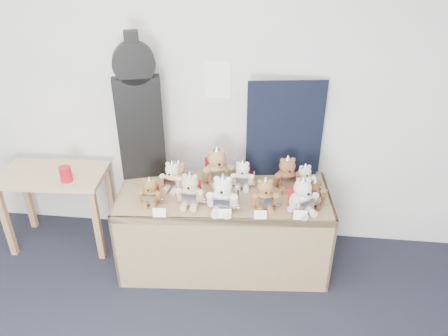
# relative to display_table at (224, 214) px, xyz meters

# --- Properties ---
(room_shell) EXTENTS (6.00, 6.00, 6.00)m
(room_shell) POSITION_rel_display_table_xyz_m (-0.11, 0.51, 0.90)
(room_shell) COLOR white
(room_shell) RESTS_ON floor
(display_table) EXTENTS (1.69, 0.81, 0.68)m
(display_table) POSITION_rel_display_table_xyz_m (0.00, 0.00, 0.00)
(display_table) COLOR olive
(display_table) RESTS_ON floor
(side_table) EXTENTS (0.88, 0.52, 0.71)m
(side_table) POSITION_rel_display_table_xyz_m (-1.44, 0.17, 0.05)
(side_table) COLOR tan
(side_table) RESTS_ON floor
(guitar_case) EXTENTS (0.37, 0.21, 1.17)m
(guitar_case) POSITION_rel_display_table_xyz_m (-0.69, 0.28, 0.72)
(guitar_case) COLOR black
(guitar_case) RESTS_ON display_table
(navy_board) EXTENTS (0.60, 0.11, 0.80)m
(navy_board) POSITION_rel_display_table_xyz_m (0.44, 0.41, 0.55)
(navy_board) COLOR black
(navy_board) RESTS_ON display_table
(red_cup) EXTENTS (0.09, 0.09, 0.13)m
(red_cup) POSITION_rel_display_table_xyz_m (-1.26, 0.06, 0.24)
(red_cup) COLOR red
(red_cup) RESTS_ON side_table
(teddy_front_far_left) EXTENTS (0.19, 0.16, 0.24)m
(teddy_front_far_left) POSITION_rel_display_table_xyz_m (-0.53, -0.13, 0.24)
(teddy_front_far_left) COLOR brown
(teddy_front_far_left) RESTS_ON display_table
(teddy_front_left) EXTENTS (0.23, 0.19, 0.29)m
(teddy_front_left) POSITION_rel_display_table_xyz_m (-0.23, -0.10, 0.26)
(teddy_front_left) COLOR #C6AF8C
(teddy_front_left) RESTS_ON display_table
(teddy_front_centre) EXTENTS (0.26, 0.21, 0.32)m
(teddy_front_centre) POSITION_rel_display_table_xyz_m (0.01, -0.15, 0.27)
(teddy_front_centre) COLOR white
(teddy_front_centre) RESTS_ON display_table
(teddy_front_right) EXTENTS (0.23, 0.19, 0.27)m
(teddy_front_right) POSITION_rel_display_table_xyz_m (0.31, -0.09, 0.26)
(teddy_front_right) COLOR olive
(teddy_front_right) RESTS_ON display_table
(teddy_front_far_right) EXTENTS (0.25, 0.25, 0.30)m
(teddy_front_far_right) POSITION_rel_display_table_xyz_m (0.58, -0.10, 0.27)
(teddy_front_far_right) COLOR silver
(teddy_front_far_right) RESTS_ON display_table
(teddy_front_end) EXTENTS (0.19, 0.15, 0.23)m
(teddy_front_end) POSITION_rel_display_table_xyz_m (0.67, -0.01, 0.24)
(teddy_front_end) COLOR brown
(teddy_front_end) RESTS_ON display_table
(teddy_back_left) EXTENTS (0.22, 0.19, 0.26)m
(teddy_back_left) POSITION_rel_display_table_xyz_m (-0.41, 0.09, 0.25)
(teddy_back_left) COLOR beige
(teddy_back_left) RESTS_ON display_table
(teddy_back_centre_left) EXTENTS (0.29, 0.27, 0.35)m
(teddy_back_centre_left) POSITION_rel_display_table_xyz_m (-0.08, 0.21, 0.28)
(teddy_back_centre_left) COLOR #A47C52
(teddy_back_centre_left) RESTS_ON display_table
(teddy_back_centre_right) EXTENTS (0.21, 0.17, 0.25)m
(teddy_back_centre_right) POSITION_rel_display_table_xyz_m (0.13, 0.18, 0.25)
(teddy_back_centre_right) COLOR white
(teddy_back_centre_right) RESTS_ON display_table
(teddy_back_right) EXTENTS (0.25, 0.22, 0.30)m
(teddy_back_right) POSITION_rel_display_table_xyz_m (0.47, 0.21, 0.27)
(teddy_back_right) COLOR brown
(teddy_back_right) RESTS_ON display_table
(teddy_back_end) EXTENTS (0.19, 0.17, 0.23)m
(teddy_back_end) POSITION_rel_display_table_xyz_m (0.61, 0.22, 0.24)
(teddy_back_end) COLOR white
(teddy_back_end) RESTS_ON display_table
(teddy_back_far_left) EXTENTS (0.20, 0.17, 0.24)m
(teddy_back_far_left) POSITION_rel_display_table_xyz_m (-0.37, 0.14, 0.24)
(teddy_back_far_left) COLOR #A3774C
(teddy_back_far_left) RESTS_ON display_table
(entry_card_a) EXTENTS (0.09, 0.03, 0.07)m
(entry_card_a) POSITION_rel_display_table_xyz_m (-0.43, -0.29, 0.18)
(entry_card_a) COLOR white
(entry_card_a) RESTS_ON display_table
(entry_card_b) EXTENTS (0.10, 0.03, 0.07)m
(entry_card_b) POSITION_rel_display_table_xyz_m (0.03, -0.26, 0.19)
(entry_card_b) COLOR white
(entry_card_b) RESTS_ON display_table
(entry_card_c) EXTENTS (0.09, 0.03, 0.06)m
(entry_card_c) POSITION_rel_display_table_xyz_m (0.29, -0.23, 0.18)
(entry_card_c) COLOR white
(entry_card_c) RESTS_ON display_table
(entry_card_d) EXTENTS (0.10, 0.03, 0.07)m
(entry_card_d) POSITION_rel_display_table_xyz_m (0.57, -0.21, 0.19)
(entry_card_d) COLOR white
(entry_card_d) RESTS_ON display_table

